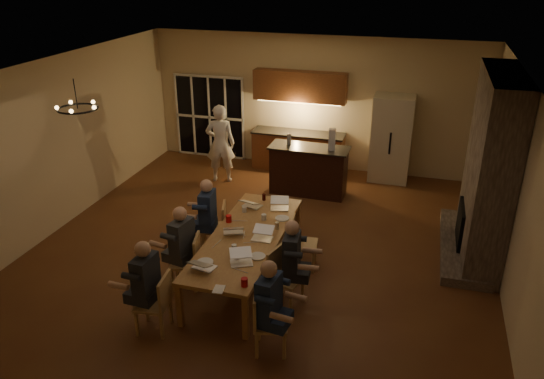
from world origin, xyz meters
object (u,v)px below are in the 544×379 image
at_px(mug_front, 234,248).
at_px(can_silver, 237,252).
at_px(laptop_e, 252,200).
at_px(plate_far, 282,218).
at_px(chandelier, 78,109).
at_px(chair_right_mid, 287,278).
at_px(chair_right_far, 304,243).
at_px(laptop_c, 233,226).
at_px(chair_left_far, 213,227).
at_px(person_right_mid, 291,262).
at_px(laptop_d, 262,233).
at_px(bar_bottle, 289,139).
at_px(mug_mid, 264,217).
at_px(person_left_near, 147,286).
at_px(dining_table, 247,256).
at_px(plate_left, 205,262).
at_px(refrigerator, 391,139).
at_px(redcup_mid, 229,219).
at_px(bar_island, 309,170).
at_px(laptop_a, 204,261).
at_px(laptop_b, 241,257).
at_px(can_right, 277,226).
at_px(bar_blender, 332,140).
at_px(laptop_f, 279,203).
at_px(redcup_near, 244,282).
at_px(chair_left_mid, 185,262).
at_px(person_left_mid, 182,247).
at_px(can_cola, 264,197).
at_px(plate_near, 258,256).
at_px(person_left_far, 208,216).
at_px(person_right_near, 269,307).
at_px(mug_back, 244,209).
at_px(standing_person, 220,143).

xyz_separation_m(mug_front, can_silver, (0.10, -0.14, 0.01)).
height_order(laptop_e, plate_far, laptop_e).
bearing_deg(chandelier, chair_right_mid, -2.55).
xyz_separation_m(chair_right_far, laptop_c, (-1.07, -0.48, 0.42)).
height_order(chair_left_far, plate_far, chair_left_far).
xyz_separation_m(person_right_mid, laptop_e, (-1.12, 1.54, 0.17)).
distance_m(laptop_d, bar_bottle, 3.67).
xyz_separation_m(chandelier, mug_mid, (2.60, 1.01, -1.95)).
bearing_deg(person_left_near, chair_right_far, 144.62).
relative_size(dining_table, plate_left, 12.57).
bearing_deg(refrigerator, chair_left_far, -122.96).
xyz_separation_m(redcup_mid, can_silver, (0.51, -1.00, 0.00)).
distance_m(laptop_e, bar_bottle, 2.54).
xyz_separation_m(dining_table, bar_island, (0.24, 3.52, 0.17)).
xyz_separation_m(dining_table, chair_right_mid, (0.82, -0.55, 0.07)).
relative_size(chandelier, laptop_a, 1.90).
bearing_deg(laptop_b, can_right, 54.93).
height_order(can_right, bar_blender, bar_blender).
xyz_separation_m(person_right_mid, redcup_mid, (-1.31, 0.85, 0.12)).
distance_m(laptop_b, bar_blender, 4.36).
distance_m(chandelier, laptop_f, 3.65).
distance_m(laptop_c, can_right, 0.72).
relative_size(refrigerator, laptop_e, 6.25).
xyz_separation_m(person_left_near, redcup_near, (1.33, 0.29, 0.12)).
distance_m(laptop_e, redcup_mid, 0.72).
height_order(chair_left_far, mug_mid, chair_left_far).
bearing_deg(laptop_b, plate_left, 168.71).
relative_size(chair_left_far, can_silver, 7.42).
bearing_deg(chair_left_mid, laptop_d, 100.78).
bearing_deg(bar_bottle, redcup_mid, -93.64).
xyz_separation_m(person_left_mid, can_cola, (0.76, 1.88, 0.12)).
xyz_separation_m(laptop_d, redcup_near, (0.15, -1.30, -0.05)).
bearing_deg(plate_near, mug_front, 169.60).
bearing_deg(dining_table, plate_far, 61.41).
bearing_deg(person_left_far, laptop_e, 119.25).
height_order(person_right_near, laptop_f, person_right_near).
bearing_deg(refrigerator, bar_blender, -130.46).
height_order(person_left_far, laptop_a, person_left_far).
xyz_separation_m(person_left_far, mug_mid, (1.01, 0.04, 0.11)).
distance_m(person_right_near, mug_front, 1.44).
bearing_deg(person_right_mid, dining_table, 55.22).
xyz_separation_m(laptop_f, mug_mid, (-0.14, -0.48, -0.06)).
distance_m(chandelier, mug_back, 3.17).
distance_m(standing_person, can_silver, 4.72).
xyz_separation_m(person_left_mid, plate_left, (0.56, -0.42, 0.07)).
bearing_deg(standing_person, person_right_mid, 109.61).
bearing_deg(plate_left, can_cola, 85.09).
height_order(laptop_a, laptop_c, same).
bearing_deg(can_cola, can_silver, -84.44).
height_order(laptop_a, plate_near, laptop_a).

